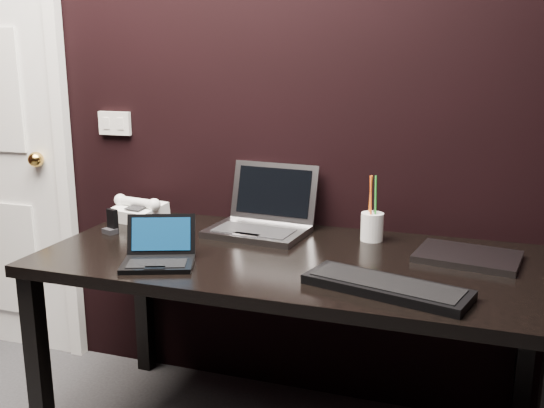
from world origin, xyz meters
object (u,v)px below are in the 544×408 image
(pen_cup, at_px, (372,225))
(closed_laptop, at_px, (468,257))
(netbook, at_px, (159,255))
(silver_laptop, at_px, (262,220))
(mobile_phone, at_px, (112,224))
(desk, at_px, (291,277))
(desk_phone, at_px, (139,211))
(ext_keyboard, at_px, (386,286))

(pen_cup, bearing_deg, closed_laptop, -19.56)
(netbook, bearing_deg, silver_laptop, 67.16)
(mobile_phone, distance_m, pen_cup, 0.99)
(mobile_phone, height_order, pen_cup, pen_cup)
(mobile_phone, bearing_deg, silver_laptop, 20.03)
(desk, xyz_separation_m, desk_phone, (-0.73, 0.24, 0.12))
(closed_laptop, bearing_deg, mobile_phone, -175.52)
(netbook, xyz_separation_m, ext_keyboard, (0.74, -0.01, -0.01))
(ext_keyboard, xyz_separation_m, pen_cup, (-0.12, 0.49, 0.04))
(pen_cup, bearing_deg, desk_phone, -178.39)
(desk, height_order, netbook, netbook)
(netbook, xyz_separation_m, silver_laptop, (0.19, 0.46, 0.02))
(silver_laptop, bearing_deg, netbook, -112.84)
(closed_laptop, height_order, mobile_phone, mobile_phone)
(netbook, relative_size, silver_laptop, 0.73)
(ext_keyboard, xyz_separation_m, mobile_phone, (-1.09, 0.27, 0.02))
(desk, height_order, mobile_phone, mobile_phone)
(netbook, height_order, pen_cup, pen_cup)
(silver_laptop, bearing_deg, pen_cup, 3.56)
(closed_laptop, xyz_separation_m, mobile_phone, (-1.30, -0.10, 0.02))
(netbook, bearing_deg, desk, 30.05)
(desk, bearing_deg, mobile_phone, 176.95)
(closed_laptop, relative_size, desk_phone, 1.53)
(desk_phone, bearing_deg, desk, -17.84)
(netbook, height_order, desk_phone, netbook)
(mobile_phone, bearing_deg, desk, -3.05)
(desk, bearing_deg, silver_laptop, 129.01)
(desk, relative_size, closed_laptop, 4.72)
(netbook, relative_size, mobile_phone, 3.05)
(silver_laptop, xyz_separation_m, closed_laptop, (0.76, -0.09, -0.04))
(netbook, bearing_deg, ext_keyboard, -0.47)
(desk, relative_size, silver_laptop, 4.39)
(silver_laptop, distance_m, desk_phone, 0.54)
(closed_laptop, bearing_deg, ext_keyboard, -120.37)
(desk_phone, relative_size, pen_cup, 0.97)
(silver_laptop, relative_size, ext_keyboard, 0.77)
(netbook, bearing_deg, mobile_phone, 143.08)
(ext_keyboard, distance_m, mobile_phone, 1.12)
(netbook, distance_m, desk_phone, 0.57)
(desk, height_order, ext_keyboard, ext_keyboard)
(desk, height_order, desk_phone, desk_phone)
(netbook, xyz_separation_m, desk_phone, (-0.35, 0.46, 0.01))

